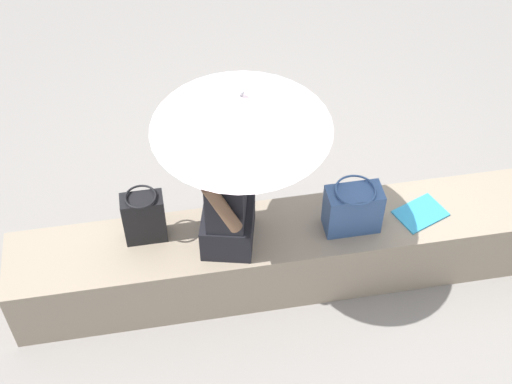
# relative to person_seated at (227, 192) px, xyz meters

# --- Properties ---
(ground_plane) EXTENTS (14.00, 14.00, 0.00)m
(ground_plane) POSITION_rel_person_seated_xyz_m (0.32, 0.02, -0.84)
(ground_plane) COLOR gray
(stone_bench) EXTENTS (3.16, 0.48, 0.45)m
(stone_bench) POSITION_rel_person_seated_xyz_m (0.32, 0.02, -0.61)
(stone_bench) COLOR gray
(stone_bench) RESTS_ON ground
(person_seated) EXTENTS (0.35, 0.50, 0.90)m
(person_seated) POSITION_rel_person_seated_xyz_m (0.00, 0.00, 0.00)
(person_seated) COLOR black
(person_seated) RESTS_ON stone_bench
(parasol) EXTENTS (0.89, 0.89, 1.08)m
(parasol) POSITION_rel_person_seated_xyz_m (0.08, -0.02, 0.56)
(parasol) COLOR #B7B7BC
(parasol) RESTS_ON stone_bench
(handbag_black) EXTENTS (0.23, 0.17, 0.34)m
(handbag_black) POSITION_rel_person_seated_xyz_m (-0.45, 0.10, -0.22)
(handbag_black) COLOR black
(handbag_black) RESTS_ON stone_bench
(tote_bag_canvas) EXTENTS (0.31, 0.23, 0.31)m
(tote_bag_canvas) POSITION_rel_person_seated_xyz_m (0.71, -0.02, -0.24)
(tote_bag_canvas) COLOR #335184
(tote_bag_canvas) RESTS_ON stone_bench
(magazine) EXTENTS (0.33, 0.29, 0.01)m
(magazine) POSITION_rel_person_seated_xyz_m (1.13, -0.00, -0.38)
(magazine) COLOR #339ED1
(magazine) RESTS_ON stone_bench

